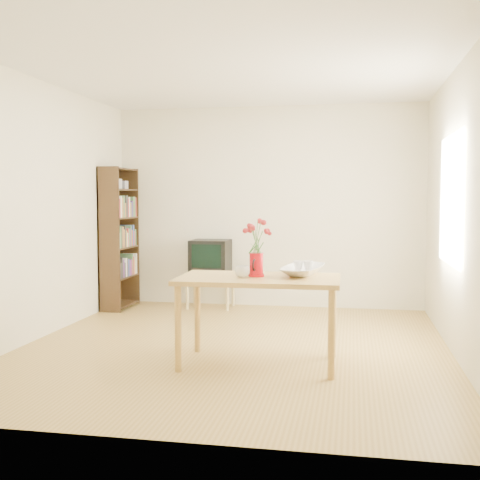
% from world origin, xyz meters
% --- Properties ---
extents(room, '(4.50, 4.50, 4.50)m').
position_xyz_m(room, '(0.03, 0.00, 1.30)').
color(room, olive).
rests_on(room, ground).
extents(table, '(1.36, 0.79, 0.75)m').
position_xyz_m(table, '(0.32, -0.55, 0.66)').
color(table, '#AD823B').
rests_on(table, ground).
extents(tv_stand, '(0.60, 0.45, 0.46)m').
position_xyz_m(tv_stand, '(-0.70, 1.97, 0.39)').
color(tv_stand, tan).
rests_on(tv_stand, ground).
extents(bookshelf, '(0.28, 0.70, 1.80)m').
position_xyz_m(bookshelf, '(-1.85, 1.75, 0.84)').
color(bookshelf, black).
rests_on(bookshelf, ground).
extents(pitcher, '(0.14, 0.21, 0.20)m').
position_xyz_m(pitcher, '(0.29, -0.52, 0.84)').
color(pitcher, red).
rests_on(pitcher, table).
extents(flowers, '(0.23, 0.23, 0.33)m').
position_xyz_m(flowers, '(0.29, -0.52, 1.10)').
color(flowers, red).
rests_on(flowers, pitcher).
extents(mug, '(0.15, 0.15, 0.10)m').
position_xyz_m(mug, '(0.19, -0.61, 0.80)').
color(mug, white).
rests_on(mug, table).
extents(bowl, '(0.54, 0.54, 0.44)m').
position_xyz_m(bowl, '(0.67, -0.32, 0.97)').
color(bowl, white).
rests_on(bowl, table).
extents(teacup_a, '(0.10, 0.10, 0.07)m').
position_xyz_m(teacup_a, '(0.63, -0.32, 0.93)').
color(teacup_a, white).
rests_on(teacup_a, bowl).
extents(teacup_b, '(0.10, 0.10, 0.07)m').
position_xyz_m(teacup_b, '(0.72, -0.30, 0.93)').
color(teacup_b, white).
rests_on(teacup_b, bowl).
extents(television, '(0.48, 0.45, 0.42)m').
position_xyz_m(television, '(-0.70, 1.98, 0.67)').
color(television, black).
rests_on(television, tv_stand).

